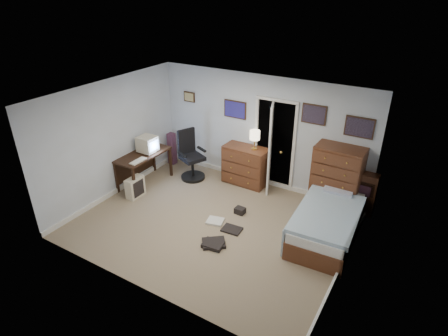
{
  "coord_description": "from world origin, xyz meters",
  "views": [
    {
      "loc": [
        3.26,
        -5.05,
        4.27
      ],
      "look_at": [
        0.06,
        0.3,
        1.1
      ],
      "focal_mm": 30.0,
      "sensor_mm": 36.0,
      "label": 1
    }
  ],
  "objects_px": {
    "computer_desk": "(141,160)",
    "tall_dresser": "(337,179)",
    "bed": "(327,222)",
    "office_chair": "(191,160)",
    "low_dresser": "(246,165)"
  },
  "relations": [
    {
      "from": "tall_dresser",
      "to": "computer_desk",
      "type": "bearing_deg",
      "value": -161.93
    },
    {
      "from": "bed",
      "to": "computer_desk",
      "type": "bearing_deg",
      "value": 179.34
    },
    {
      "from": "office_chair",
      "to": "low_dresser",
      "type": "xyz_separation_m",
      "value": [
        1.23,
        0.43,
        -0.01
      ]
    },
    {
      "from": "computer_desk",
      "to": "bed",
      "type": "relative_size",
      "value": 0.65
    },
    {
      "from": "tall_dresser",
      "to": "bed",
      "type": "distance_m",
      "value": 1.1
    },
    {
      "from": "office_chair",
      "to": "tall_dresser",
      "type": "distance_m",
      "value": 3.33
    },
    {
      "from": "computer_desk",
      "to": "tall_dresser",
      "type": "bearing_deg",
      "value": 16.68
    },
    {
      "from": "computer_desk",
      "to": "low_dresser",
      "type": "bearing_deg",
      "value": 31.31
    },
    {
      "from": "office_chair",
      "to": "computer_desk",
      "type": "bearing_deg",
      "value": -111.76
    },
    {
      "from": "tall_dresser",
      "to": "office_chair",
      "type": "bearing_deg",
      "value": -171.27
    },
    {
      "from": "bed",
      "to": "low_dresser",
      "type": "bearing_deg",
      "value": 151.68
    },
    {
      "from": "low_dresser",
      "to": "computer_desk",
      "type": "bearing_deg",
      "value": -147.06
    },
    {
      "from": "computer_desk",
      "to": "office_chair",
      "type": "xyz_separation_m",
      "value": [
        0.82,
        0.8,
        -0.13
      ]
    },
    {
      "from": "tall_dresser",
      "to": "bed",
      "type": "xyz_separation_m",
      "value": [
        0.16,
        -1.02,
        -0.38
      ]
    },
    {
      "from": "office_chair",
      "to": "tall_dresser",
      "type": "xyz_separation_m",
      "value": [
        3.29,
        0.4,
        0.23
      ]
    }
  ]
}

